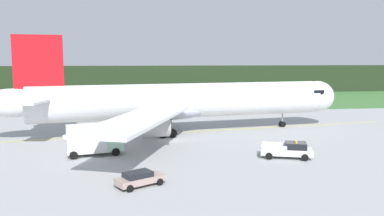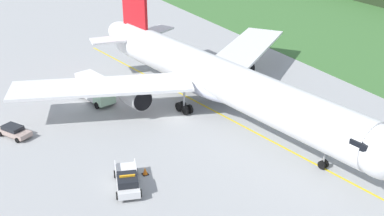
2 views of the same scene
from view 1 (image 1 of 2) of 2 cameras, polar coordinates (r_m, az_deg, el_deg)
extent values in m
plane|color=#9EA0A1|center=(52.93, -2.32, -4.67)|extent=(320.00, 320.00, 0.00)
cube|color=#3E6F35|center=(102.07, -4.88, 1.09)|extent=(320.00, 44.30, 0.04)
cube|color=#23311C|center=(124.09, -5.39, 4.17)|extent=(288.00, 5.74, 8.64)
cube|color=yellow|center=(58.34, -1.29, -3.55)|extent=(68.65, 10.71, 0.01)
cylinder|color=white|center=(57.64, -1.30, 1.11)|extent=(43.64, 11.50, 5.05)
ellipsoid|color=white|center=(67.12, 17.78, 1.63)|extent=(6.25, 5.83, 5.05)
ellipsoid|color=white|center=(56.33, -24.76, 0.68)|extent=(8.56, 4.96, 3.79)
ellipsoid|color=#B6BACA|center=(57.29, -3.39, -0.34)|extent=(13.69, 7.20, 2.78)
cube|color=black|center=(66.38, 16.94, 2.37)|extent=(2.50, 5.01, 0.70)
cube|color=white|center=(68.12, -10.70, 1.40)|extent=(18.20, 21.17, 0.35)
cylinder|color=#AEAEAE|center=(65.28, -8.41, -0.05)|extent=(4.03, 3.29, 2.77)
cylinder|color=black|center=(65.55, -6.78, 0.01)|extent=(0.50, 2.54, 2.55)
cube|color=white|center=(44.30, -7.66, -1.64)|extent=(13.24, 22.83, 0.35)
cylinder|color=#AEAEAE|center=(48.11, -5.55, -2.60)|extent=(4.03, 3.29, 2.77)
cylinder|color=black|center=(48.49, -3.36, -2.50)|extent=(0.50, 2.54, 2.55)
cube|color=red|center=(55.63, -21.53, 5.69)|extent=(6.32, 1.38, 8.27)
cube|color=white|center=(59.45, -21.51, 1.65)|extent=(5.79, 7.40, 0.28)
cube|color=white|center=(52.39, -22.21, 0.92)|extent=(4.15, 7.14, 0.28)
cylinder|color=gray|center=(64.25, 13.06, -1.32)|extent=(0.20, 0.20, 2.24)
cylinder|color=black|center=(64.65, 12.92, -2.26)|extent=(0.92, 0.35, 0.90)
cylinder|color=black|center=(64.20, 13.15, -2.34)|extent=(0.92, 0.35, 0.90)
cylinder|color=gray|center=(60.50, -5.00, -1.54)|extent=(0.28, 0.28, 2.24)
cylinder|color=black|center=(60.48, -4.27, -2.60)|extent=(1.23, 0.48, 1.20)
cylinder|color=black|center=(61.16, -4.40, -2.50)|extent=(1.23, 0.48, 1.20)
cylinder|color=black|center=(60.21, -5.57, -2.66)|extent=(1.23, 0.48, 1.20)
cylinder|color=black|center=(60.89, -5.70, -2.55)|extent=(1.23, 0.48, 1.20)
cylinder|color=gray|center=(54.16, -3.64, -2.56)|extent=(0.28, 0.28, 2.24)
cylinder|color=black|center=(54.85, -3.00, -3.62)|extent=(1.23, 0.48, 1.20)
cylinder|color=black|center=(54.18, -2.83, -3.75)|extent=(1.23, 0.48, 1.20)
cylinder|color=black|center=(54.55, -4.43, -3.69)|extent=(1.23, 0.48, 1.20)
cylinder|color=black|center=(53.88, -4.28, -3.82)|extent=(1.23, 0.48, 1.20)
cube|color=silver|center=(44.59, 13.61, -6.18)|extent=(5.93, 3.68, 0.70)
cube|color=black|center=(44.51, 14.93, -5.32)|extent=(2.70, 2.51, 0.70)
cube|color=silver|center=(45.37, 11.87, -5.16)|extent=(2.58, 0.90, 0.45)
cube|color=silver|center=(43.42, 11.95, -5.72)|extent=(2.58, 0.90, 0.45)
cube|color=orange|center=(44.42, 14.95, -4.78)|extent=(0.63, 1.46, 0.16)
cylinder|color=black|center=(45.87, 15.89, -6.33)|extent=(0.80, 0.46, 0.76)
cylinder|color=black|center=(43.81, 16.17, -6.98)|extent=(0.80, 0.46, 0.76)
cylinder|color=black|center=(45.62, 11.14, -6.26)|extent=(0.80, 0.46, 0.76)
cylinder|color=black|center=(43.55, 11.18, -6.91)|extent=(0.80, 0.46, 0.76)
cube|color=#B1DDB8|center=(46.03, -11.33, -4.78)|extent=(2.37, 2.75, 2.00)
cube|color=silver|center=(45.58, -15.19, -4.33)|extent=(4.68, 3.26, 3.06)
cylinder|color=#99999E|center=(46.00, -14.05, -6.26)|extent=(0.77, 0.26, 1.04)
cylinder|color=#99999E|center=(45.87, -16.19, -6.37)|extent=(0.77, 0.26, 1.04)
cylinder|color=black|center=(47.41, -11.52, -5.67)|extent=(0.93, 0.45, 0.90)
cylinder|color=black|center=(45.09, -11.06, -6.33)|extent=(0.93, 0.45, 0.90)
cylinder|color=black|center=(46.99, -17.07, -5.96)|extent=(0.93, 0.45, 0.90)
cylinder|color=black|center=(44.65, -16.91, -6.65)|extent=(0.93, 0.45, 0.90)
cube|color=#A68D84|center=(34.45, -7.59, -10.31)|extent=(4.48, 3.56, 0.55)
cube|color=black|center=(34.21, -7.92, -9.57)|extent=(2.78, 2.48, 0.45)
cylinder|color=black|center=(35.97, -6.24, -9.99)|extent=(0.61, 0.45, 0.60)
cylinder|color=black|center=(34.51, -4.70, -10.72)|extent=(0.61, 0.45, 0.60)
cylinder|color=black|center=(34.65, -10.46, -10.75)|extent=(0.61, 0.45, 0.60)
cylinder|color=black|center=(33.13, -9.05, -11.56)|extent=(0.61, 0.45, 0.60)
cube|color=black|center=(46.57, 11.15, -6.45)|extent=(0.64, 0.64, 0.03)
cone|color=orange|center=(46.47, 11.16, -5.97)|extent=(0.49, 0.49, 0.77)
camera|label=2|loc=(62.28, 58.22, 18.90)|focal=45.90mm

